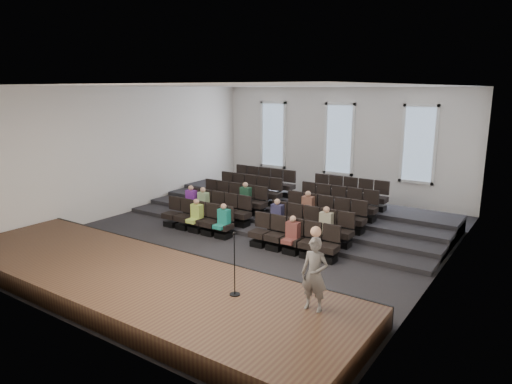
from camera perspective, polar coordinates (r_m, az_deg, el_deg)
ground at (r=15.54m, az=-0.60°, el=-5.65°), size 14.00×14.00×0.00m
ceiling at (r=14.74m, az=-0.64°, el=13.16°), size 12.00×14.00×0.02m
wall_back at (r=21.04m, az=10.40°, el=5.99°), size 12.00×0.04×5.00m
wall_front at (r=10.12m, az=-23.92°, el=-2.14°), size 12.00×0.04×5.00m
wall_left at (r=18.99m, az=-15.78°, el=5.00°), size 0.04×14.00×5.00m
wall_right at (r=12.58m, az=22.54°, el=0.73°), size 0.04×14.00×5.00m
stage at (r=11.90m, az=-14.99°, el=-10.76°), size 11.80×3.60×0.50m
stage_lip at (r=13.02m, az=-9.07°, el=-8.37°), size 11.80×0.06×0.52m
risers at (r=18.07m, az=5.14°, el=-2.40°), size 11.80×4.80×0.60m
seating_rows at (r=16.58m, az=2.43°, el=-2.02°), size 6.80×4.70×1.67m
windows at (r=20.95m, az=10.35°, el=6.52°), size 8.44×0.10×3.24m
audience at (r=15.76m, az=-0.95°, el=-2.30°), size 6.05×2.64×1.10m
speaker at (r=9.39m, az=7.34°, el=-10.18°), size 0.58×0.40×1.53m
mic_stand at (r=10.09m, az=-2.69°, el=-10.50°), size 0.24×0.24×1.44m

